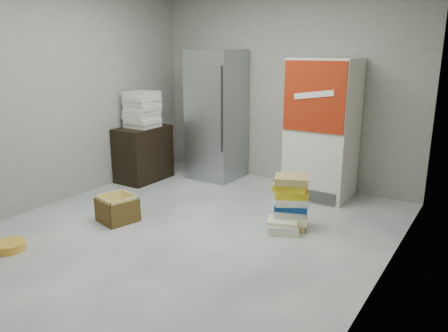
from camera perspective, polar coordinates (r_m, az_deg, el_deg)
ground at (r=4.64m, az=-6.39°, el=-9.32°), size 5.00×5.00×0.00m
room_shell at (r=4.23m, az=-7.11°, el=13.44°), size 4.04×5.04×2.82m
steel_fridge at (r=6.55m, az=-0.94°, el=6.64°), size 0.70×0.72×1.90m
coke_cooler at (r=5.81m, az=12.72°, el=4.73°), size 0.80×0.73×1.80m
wood_shelf at (r=6.61m, az=-10.48°, el=1.60°), size 0.50×0.80×0.80m
supply_box_stack at (r=6.48m, az=-10.65°, el=7.27°), size 0.44×0.44×0.52m
phonebook_stack_main at (r=4.82m, az=8.70°, el=-4.68°), size 0.45×0.42×0.59m
phonebook_stack_side at (r=4.76m, az=7.78°, el=-7.78°), size 0.41×0.36×0.14m
cardboard_box at (r=5.15m, az=-13.73°, el=-5.66°), size 0.46×0.46×0.31m
bucket_lid at (r=4.83m, az=-26.21°, el=-9.38°), size 0.39×0.39×0.08m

